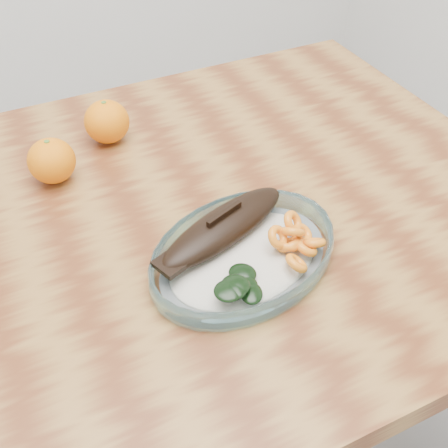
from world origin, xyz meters
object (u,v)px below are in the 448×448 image
(plated_meal, at_px, (243,252))
(orange_right, at_px, (107,122))
(dining_table, at_px, (145,272))
(orange_left, at_px, (52,161))

(plated_meal, xyz_separation_m, orange_right, (-0.07, 0.35, 0.02))
(dining_table, bearing_deg, plated_meal, -52.29)
(plated_meal, xyz_separation_m, orange_left, (-0.18, 0.29, 0.02))
(orange_left, relative_size, orange_right, 0.97)
(plated_meal, distance_m, orange_right, 0.36)
(plated_meal, bearing_deg, orange_right, 86.48)
(orange_left, distance_m, orange_right, 0.13)
(orange_left, bearing_deg, dining_table, -62.48)
(dining_table, distance_m, orange_right, 0.26)
(dining_table, relative_size, orange_left, 16.59)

